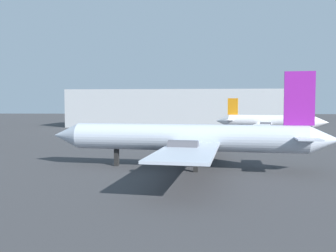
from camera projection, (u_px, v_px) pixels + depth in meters
airplane_on_taxiway at (190, 138)px, 39.68m from camera, size 33.13×31.09×10.86m
airplane_far_right at (268, 122)px, 82.63m from camera, size 25.57×22.60×9.02m
terminal_building at (178, 108)px, 122.05m from camera, size 73.67×21.52×12.54m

